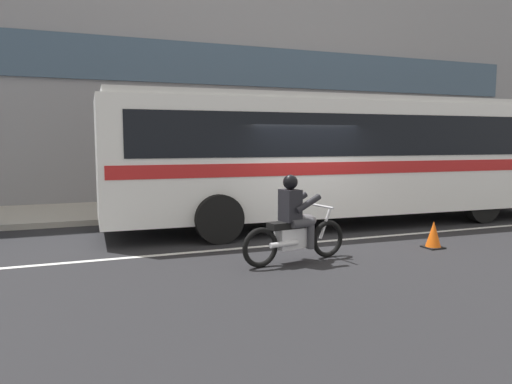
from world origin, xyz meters
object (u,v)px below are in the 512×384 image
Objects in this scene: transit_bus at (348,151)px; traffic_cone at (433,235)px; fire_hydrant at (237,194)px; motorcycle_with_rider at (295,226)px.

traffic_cone is at bearing -88.68° from transit_bus.
fire_hydrant is at bearing 121.15° from transit_bus.
motorcycle_with_rider is (-3.03, -3.18, -1.23)m from transit_bus.
fire_hydrant is (-1.93, 3.20, -1.37)m from transit_bus.
traffic_cone is at bearing -72.47° from fire_hydrant.
motorcycle_with_rider reaches higher than fire_hydrant.
transit_bus reaches higher than motorcycle_with_rider.
transit_bus is at bearing 91.32° from traffic_cone.
traffic_cone is (0.07, -3.15, -1.63)m from transit_bus.
transit_bus is 16.55× the size of fire_hydrant.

